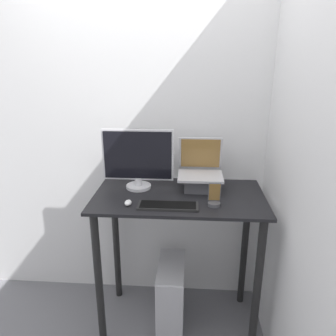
{
  "coord_description": "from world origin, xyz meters",
  "views": [
    {
      "loc": [
        0.06,
        -1.63,
        1.85
      ],
      "look_at": [
        -0.07,
        0.3,
        1.19
      ],
      "focal_mm": 35.0,
      "sensor_mm": 36.0,
      "label": 1
    }
  ],
  "objects_px": {
    "monitor": "(138,160)",
    "computer_tower": "(171,295)",
    "cell_phone": "(214,199)",
    "laptop": "(200,177)",
    "mouse": "(128,203)",
    "keyboard": "(168,206)"
  },
  "relations": [
    {
      "from": "monitor",
      "to": "computer_tower",
      "type": "distance_m",
      "value": 1.0
    },
    {
      "from": "cell_phone",
      "to": "laptop",
      "type": "bearing_deg",
      "value": 107.08
    },
    {
      "from": "laptop",
      "to": "cell_phone",
      "type": "distance_m",
      "value": 0.27
    },
    {
      "from": "mouse",
      "to": "computer_tower",
      "type": "bearing_deg",
      "value": 30.68
    },
    {
      "from": "monitor",
      "to": "keyboard",
      "type": "bearing_deg",
      "value": -52.7
    },
    {
      "from": "computer_tower",
      "to": "keyboard",
      "type": "bearing_deg",
      "value": -93.84
    },
    {
      "from": "keyboard",
      "to": "computer_tower",
      "type": "height_order",
      "value": "keyboard"
    },
    {
      "from": "monitor",
      "to": "mouse",
      "type": "bearing_deg",
      "value": -94.25
    },
    {
      "from": "cell_phone",
      "to": "computer_tower",
      "type": "bearing_deg",
      "value": 155.65
    },
    {
      "from": "keyboard",
      "to": "mouse",
      "type": "bearing_deg",
      "value": 177.59
    },
    {
      "from": "laptop",
      "to": "mouse",
      "type": "distance_m",
      "value": 0.52
    },
    {
      "from": "keyboard",
      "to": "mouse",
      "type": "distance_m",
      "value": 0.24
    },
    {
      "from": "laptop",
      "to": "keyboard",
      "type": "bearing_deg",
      "value": -123.0
    },
    {
      "from": "keyboard",
      "to": "cell_phone",
      "type": "bearing_deg",
      "value": 8.41
    },
    {
      "from": "monitor",
      "to": "mouse",
      "type": "height_order",
      "value": "monitor"
    },
    {
      "from": "keyboard",
      "to": "mouse",
      "type": "relative_size",
      "value": 5.48
    },
    {
      "from": "mouse",
      "to": "monitor",
      "type": "bearing_deg",
      "value": 85.75
    },
    {
      "from": "monitor",
      "to": "cell_phone",
      "type": "height_order",
      "value": "monitor"
    },
    {
      "from": "monitor",
      "to": "keyboard",
      "type": "distance_m",
      "value": 0.41
    },
    {
      "from": "laptop",
      "to": "mouse",
      "type": "height_order",
      "value": "laptop"
    },
    {
      "from": "monitor",
      "to": "keyboard",
      "type": "height_order",
      "value": "monitor"
    },
    {
      "from": "keyboard",
      "to": "cell_phone",
      "type": "height_order",
      "value": "cell_phone"
    }
  ]
}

